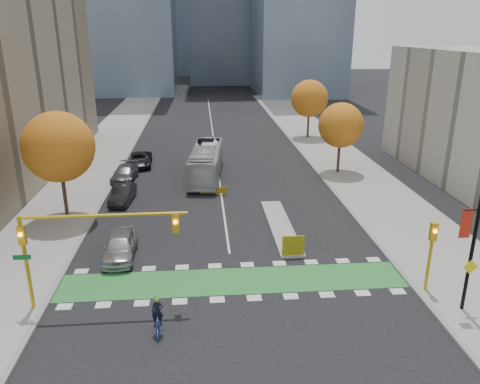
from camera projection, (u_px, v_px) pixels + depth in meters
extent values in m
plane|color=black|center=(235.00, 295.00, 25.52)|extent=(300.00, 300.00, 0.00)
cube|color=gray|center=(74.00, 185.00, 43.25)|extent=(7.00, 120.00, 0.15)
cube|color=gray|center=(358.00, 178.00, 45.39)|extent=(7.00, 120.00, 0.15)
cube|color=gray|center=(112.00, 184.00, 43.52)|extent=(0.30, 120.00, 0.16)
cube|color=gray|center=(323.00, 179.00, 45.11)|extent=(0.30, 120.00, 0.16)
cube|color=#297F33|center=(233.00, 281.00, 26.93)|extent=(20.00, 3.00, 0.01)
cube|color=silver|center=(213.00, 137.00, 63.16)|extent=(0.15, 70.00, 0.01)
cube|color=black|center=(280.00, 154.00, 54.34)|extent=(2.50, 50.00, 0.01)
cube|color=gray|center=(280.00, 226.00, 34.28)|extent=(1.60, 10.00, 0.16)
cube|color=yellow|center=(293.00, 245.00, 29.53)|extent=(1.40, 0.12, 1.30)
cylinder|color=#332114|center=(64.00, 186.00, 35.00)|extent=(0.28, 0.28, 5.25)
sphere|color=#B96516|center=(59.00, 147.00, 34.01)|extent=(5.20, 5.20, 5.20)
cylinder|color=#332114|center=(339.00, 151.00, 46.43)|extent=(0.28, 0.28, 4.55)
sphere|color=#B96516|center=(341.00, 125.00, 45.57)|extent=(4.40, 4.40, 4.40)
cylinder|color=#332114|center=(308.00, 120.00, 61.46)|extent=(0.28, 0.28, 4.90)
sphere|color=#B96516|center=(309.00, 98.00, 60.54)|extent=(4.80, 4.80, 4.80)
cylinder|color=#BF9914|center=(27.00, 264.00, 23.36)|extent=(0.20, 0.20, 5.20)
cylinder|color=#BF9914|center=(103.00, 216.00, 22.86)|extent=(8.20, 0.16, 0.16)
cube|color=#BF9914|center=(22.00, 235.00, 22.84)|extent=(0.35, 0.28, 1.00)
sphere|color=orange|center=(20.00, 235.00, 22.63)|extent=(0.22, 0.22, 0.22)
cube|color=#BF9914|center=(176.00, 223.00, 23.30)|extent=(0.35, 0.28, 1.00)
sphere|color=orange|center=(175.00, 222.00, 23.10)|extent=(0.22, 0.22, 0.22)
cube|color=#0C5926|center=(22.00, 257.00, 22.79)|extent=(0.85, 0.04, 0.25)
cylinder|color=#BF9914|center=(430.00, 259.00, 25.23)|extent=(0.18, 0.18, 4.00)
cube|color=#BF9914|center=(434.00, 232.00, 24.70)|extent=(0.35, 0.28, 1.00)
sphere|color=orange|center=(435.00, 231.00, 24.50)|extent=(0.22, 0.22, 0.22)
cylinder|color=black|center=(474.00, 240.00, 22.76)|extent=(0.18, 0.18, 8.00)
cylinder|color=black|center=(479.00, 210.00, 22.24)|extent=(1.60, 0.06, 0.06)
cube|color=red|center=(466.00, 224.00, 22.42)|extent=(0.55, 0.03, 1.50)
cube|color=yellow|center=(471.00, 267.00, 23.11)|extent=(0.78, 0.04, 0.78)
imported|color=#22409E|center=(158.00, 325.00, 22.18)|extent=(0.69, 1.72, 0.89)
imported|color=black|center=(157.00, 311.00, 21.93)|extent=(0.57, 0.39, 1.51)
sphere|color=#597F2D|center=(157.00, 300.00, 21.73)|extent=(0.26, 0.26, 0.26)
imported|color=#B3B8BB|center=(206.00, 162.00, 45.41)|extent=(3.76, 11.46, 3.13)
imported|color=#A2A3A8|center=(120.00, 246.00, 29.50)|extent=(1.99, 4.72, 1.59)
imported|color=black|center=(123.00, 194.00, 39.01)|extent=(1.85, 4.42, 1.42)
imported|color=#55545A|center=(125.00, 173.00, 44.65)|extent=(2.33, 5.05, 1.43)
imported|color=black|center=(140.00, 160.00, 49.43)|extent=(2.56, 5.10, 1.38)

